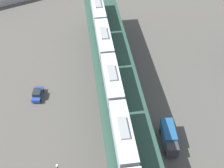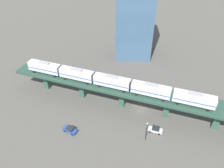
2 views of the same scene
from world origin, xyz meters
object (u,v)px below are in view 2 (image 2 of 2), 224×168
(subway_train, at_px, (112,81))
(street_lamp, at_px, (146,130))
(delivery_truck, at_px, (140,90))
(street_car_blue, at_px, (70,130))
(office_tower, at_px, (134,17))
(street_car_silver, at_px, (155,129))

(subway_train, xyz_separation_m, street_lamp, (-14.18, -10.49, -6.42))
(subway_train, bearing_deg, delivery_truck, -54.96)
(subway_train, relative_size, delivery_truck, 8.04)
(street_car_blue, height_order, office_tower, office_tower)
(subway_train, distance_m, office_tower, 40.23)
(delivery_truck, height_order, office_tower, office_tower)
(delivery_truck, height_order, street_lamp, street_lamp)
(street_car_blue, distance_m, street_lamp, 22.92)
(subway_train, relative_size, street_car_silver, 12.79)
(street_car_silver, distance_m, office_tower, 52.86)
(street_car_silver, height_order, delivery_truck, delivery_truck)
(subway_train, distance_m, street_car_blue, 19.75)
(subway_train, height_order, delivery_truck, subway_train)
(street_car_blue, height_order, street_car_silver, same)
(delivery_truck, distance_m, street_lamp, 21.43)
(street_lamp, bearing_deg, delivery_truck, 0.92)
(subway_train, relative_size, street_lamp, 8.71)
(street_car_blue, relative_size, delivery_truck, 0.63)
(street_car_blue, relative_size, street_lamp, 0.68)
(street_car_silver, distance_m, delivery_truck, 18.46)
(street_car_blue, xyz_separation_m, street_lamp, (-1.90, -22.62, 3.17))
(street_car_blue, bearing_deg, delivery_truck, -48.97)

